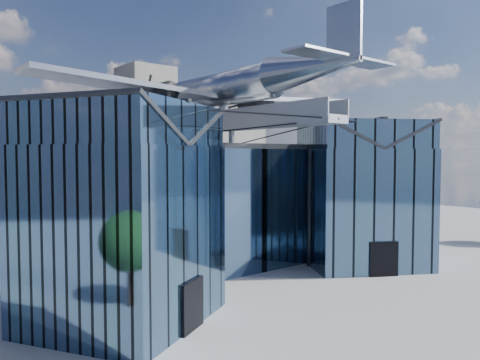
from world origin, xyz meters
TOP-DOWN VIEW (x-y plane):
  - ground_plane at (0.00, 0.00)m, footprint 120.00×120.00m
  - museum at (0.00, 5.82)m, footprint 32.88×24.50m
  - bg_towers at (1.45, 50.49)m, footprint 77.00×24.50m
  - tree_side_e at (26.60, 3.60)m, footprint 4.03×4.03m

SIDE VIEW (x-z plane):
  - ground_plane at x=0.00m, z-range 0.00..0.00m
  - tree_side_e at x=26.60m, z-range 0.96..6.41m
  - museum at x=0.00m, z-range -3.26..14.34m
  - bg_towers at x=1.45m, z-range -2.99..23.01m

